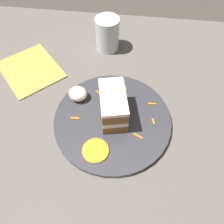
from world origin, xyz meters
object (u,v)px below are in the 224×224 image
at_px(cake_slice, 113,106).
at_px(drinking_glass, 108,36).
at_px(cream_dollop, 78,94).
at_px(menu_card, 31,70).
at_px(plate, 112,120).
at_px(orange_garnish, 95,150).

bearing_deg(cake_slice, drinking_glass, 87.14).
height_order(cake_slice, cream_dollop, cake_slice).
relative_size(cream_dollop, menu_card, 0.27).
xyz_separation_m(cake_slice, menu_card, (-0.27, 0.14, -0.05)).
bearing_deg(cake_slice, plate, -104.45).
xyz_separation_m(plate, cream_dollop, (-0.10, 0.05, 0.03)).
distance_m(plate, cream_dollop, 0.11).
bearing_deg(orange_garnish, cake_slice, 75.33).
relative_size(cream_dollop, orange_garnish, 0.79).
height_order(plate, cream_dollop, cream_dollop).
distance_m(cake_slice, menu_card, 0.31).
relative_size(plate, drinking_glass, 2.85).
height_order(cream_dollop, drinking_glass, drinking_glass).
bearing_deg(menu_card, cake_slice, -71.45).
height_order(plate, menu_card, plate).
xyz_separation_m(cream_dollop, orange_garnish, (0.07, -0.15, -0.02)).
relative_size(drinking_glass, menu_card, 0.57).
distance_m(cream_dollop, menu_card, 0.20).
bearing_deg(menu_card, drinking_glass, -12.73).
bearing_deg(plate, drinking_glass, 99.84).
distance_m(cake_slice, cream_dollop, 0.11).
distance_m(plate, menu_card, 0.31).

